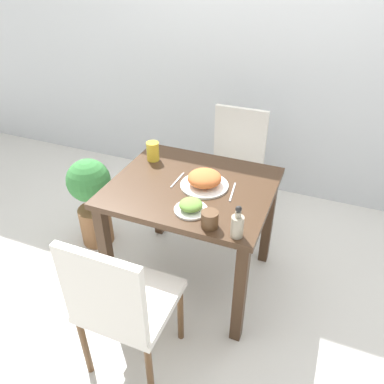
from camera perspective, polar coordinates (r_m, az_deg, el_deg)
ground_plane at (r=2.59m, az=0.00°, el=-12.58°), size 16.00×16.00×0.00m
wall_back at (r=3.10m, az=9.85°, el=22.53°), size 8.00×0.05×2.60m
dining_table at (r=2.19m, az=0.00°, el=-1.51°), size 0.91×0.78×0.73m
chair_near at (r=1.82m, az=-10.80°, el=-16.19°), size 0.42×0.42×0.88m
chair_far at (r=2.85m, az=6.49°, el=4.53°), size 0.42×0.42×0.88m
food_plate at (r=2.09m, az=1.91°, el=1.87°), size 0.27×0.27×0.09m
side_plate at (r=1.90m, az=-0.18°, el=-2.20°), size 0.17×0.17×0.06m
drink_cup at (r=1.80m, az=2.71°, el=-4.18°), size 0.09×0.09×0.08m
juice_glass at (r=2.37m, az=-5.99°, el=6.20°), size 0.08×0.08×0.12m
sauce_bottle at (r=1.74m, az=6.92°, el=-5.01°), size 0.06×0.06×0.17m
fork_utensil at (r=2.17m, az=-2.23°, el=1.85°), size 0.01×0.17×0.00m
spoon_utensil at (r=2.07m, az=6.20°, el=0.03°), size 0.03×0.19×0.00m
potted_plant_left at (r=2.71m, az=-15.07°, el=-0.78°), size 0.30×0.30×0.68m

